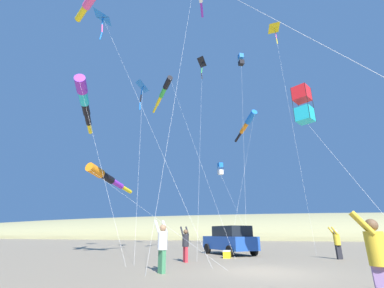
{
  "coord_description": "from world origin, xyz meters",
  "views": [
    {
      "loc": [
        11.28,
        0.19,
        1.4
      ],
      "look_at": [
        -8.42,
        -4.95,
        8.4
      ],
      "focal_mm": 24.23,
      "sensor_mm": 36.0,
      "label": 1
    }
  ],
  "objects_px": {
    "kite_delta_checkered_midright": "(103,17)",
    "kite_windsock_rainbow_low_near": "(106,177)",
    "kite_delta_magenta_far_left": "(275,29)",
    "person_bystander_far": "(185,242)",
    "kite_windsock_long_streamer_left": "(247,123)",
    "parked_car": "(230,240)",
    "kite_box_white_trailing": "(220,169)",
    "person_child_green_jacket": "(377,254)",
    "kite_windsock_red_high_left": "(164,91)",
    "kite_delta_teal_far_right": "(203,62)",
    "kite_delta_purple_drifting": "(143,87)",
    "cooler_box": "(227,254)",
    "person_child_grey_jacket": "(162,243)",
    "person_adult_flyer": "(337,241)",
    "kite_windsock_striped_overhead": "(84,101)",
    "kite_box_black_fish_shape": "(241,60)",
    "kite_box_long_streamer_right": "(303,104)"
  },
  "relations": [
    {
      "from": "kite_windsock_long_streamer_left",
      "to": "kite_delta_teal_far_right",
      "type": "relative_size",
      "value": 0.7
    },
    {
      "from": "kite_box_black_fish_shape",
      "to": "kite_delta_purple_drifting",
      "type": "bearing_deg",
      "value": -43.01
    },
    {
      "from": "kite_windsock_rainbow_low_near",
      "to": "person_child_green_jacket",
      "type": "bearing_deg",
      "value": 50.64
    },
    {
      "from": "cooler_box",
      "to": "kite_windsock_rainbow_low_near",
      "type": "height_order",
      "value": "kite_windsock_rainbow_low_near"
    },
    {
      "from": "cooler_box",
      "to": "kite_box_white_trailing",
      "type": "xyz_separation_m",
      "value": [
        -14.93,
        -2.35,
        8.77
      ]
    },
    {
      "from": "parked_car",
      "to": "cooler_box",
      "type": "height_order",
      "value": "parked_car"
    },
    {
      "from": "person_child_green_jacket",
      "to": "kite_delta_purple_drifting",
      "type": "xyz_separation_m",
      "value": [
        -12.02,
        -11.43,
        12.69
      ]
    },
    {
      "from": "kite_windsock_striped_overhead",
      "to": "kite_windsock_rainbow_low_near",
      "type": "distance_m",
      "value": 5.97
    },
    {
      "from": "kite_delta_purple_drifting",
      "to": "kite_delta_checkered_midright",
      "type": "distance_m",
      "value": 7.25
    },
    {
      "from": "cooler_box",
      "to": "person_bystander_far",
      "type": "distance_m",
      "value": 3.44
    },
    {
      "from": "person_adult_flyer",
      "to": "person_child_grey_jacket",
      "type": "relative_size",
      "value": 0.92
    },
    {
      "from": "kite_delta_purple_drifting",
      "to": "kite_windsock_rainbow_low_near",
      "type": "bearing_deg",
      "value": -70.65
    },
    {
      "from": "person_child_grey_jacket",
      "to": "person_child_green_jacket",
      "type": "bearing_deg",
      "value": 59.29
    },
    {
      "from": "person_bystander_far",
      "to": "kite_box_white_trailing",
      "type": "relative_size",
      "value": 0.13
    },
    {
      "from": "cooler_box",
      "to": "kite_windsock_red_high_left",
      "type": "distance_m",
      "value": 22.36
    },
    {
      "from": "parked_car",
      "to": "kite_box_white_trailing",
      "type": "height_order",
      "value": "kite_box_white_trailing"
    },
    {
      "from": "kite_delta_magenta_far_left",
      "to": "person_bystander_far",
      "type": "bearing_deg",
      "value": -36.2
    },
    {
      "from": "kite_delta_magenta_far_left",
      "to": "kite_box_black_fish_shape",
      "type": "xyz_separation_m",
      "value": [
        -4.41,
        -3.78,
        0.13
      ]
    },
    {
      "from": "person_child_green_jacket",
      "to": "kite_delta_checkered_midright",
      "type": "relative_size",
      "value": 0.09
    },
    {
      "from": "kite_delta_magenta_far_left",
      "to": "kite_windsock_rainbow_low_near",
      "type": "xyz_separation_m",
      "value": [
        5.36,
        -14.41,
        -15.85
      ]
    },
    {
      "from": "person_child_green_jacket",
      "to": "kite_delta_checkered_midright",
      "type": "height_order",
      "value": "kite_delta_checkered_midright"
    },
    {
      "from": "parked_car",
      "to": "kite_delta_purple_drifting",
      "type": "bearing_deg",
      "value": -84.76
    },
    {
      "from": "parked_car",
      "to": "kite_box_long_streamer_right",
      "type": "xyz_separation_m",
      "value": [
        6.65,
        4.66,
        6.39
      ]
    },
    {
      "from": "kite_box_long_streamer_right",
      "to": "kite_delta_teal_far_right",
      "type": "height_order",
      "value": "kite_delta_teal_far_right"
    },
    {
      "from": "parked_car",
      "to": "kite_box_white_trailing",
      "type": "bearing_deg",
      "value": -169.72
    },
    {
      "from": "kite_windsock_long_streamer_left",
      "to": "kite_delta_purple_drifting",
      "type": "relative_size",
      "value": 1.1
    },
    {
      "from": "kite_windsock_striped_overhead",
      "to": "kite_windsock_rainbow_low_near",
      "type": "xyz_separation_m",
      "value": [
        -3.48,
        0.15,
        -4.85
      ]
    },
    {
      "from": "cooler_box",
      "to": "kite_delta_teal_far_right",
      "type": "height_order",
      "value": "kite_delta_teal_far_right"
    },
    {
      "from": "kite_box_long_streamer_right",
      "to": "kite_delta_magenta_far_left",
      "type": "distance_m",
      "value": 17.58
    },
    {
      "from": "cooler_box",
      "to": "kite_delta_purple_drifting",
      "type": "relative_size",
      "value": 0.04
    },
    {
      "from": "cooler_box",
      "to": "kite_windsock_rainbow_low_near",
      "type": "distance_m",
      "value": 10.81
    },
    {
      "from": "kite_windsock_long_streamer_left",
      "to": "kite_delta_purple_drifting",
      "type": "height_order",
      "value": "kite_windsock_long_streamer_left"
    },
    {
      "from": "kite_windsock_red_high_left",
      "to": "kite_delta_teal_far_right",
      "type": "distance_m",
      "value": 6.09
    },
    {
      "from": "kite_windsock_long_streamer_left",
      "to": "kite_windsock_rainbow_low_near",
      "type": "xyz_separation_m",
      "value": [
        13.43,
        -10.72,
        -9.09
      ]
    },
    {
      "from": "person_child_grey_jacket",
      "to": "kite_box_long_streamer_right",
      "type": "xyz_separation_m",
      "value": [
        -2.53,
        6.11,
        6.32
      ]
    },
    {
      "from": "kite_windsock_red_high_left",
      "to": "kite_delta_teal_far_right",
      "type": "relative_size",
      "value": 0.85
    },
    {
      "from": "kite_delta_purple_drifting",
      "to": "kite_delta_teal_far_right",
      "type": "relative_size",
      "value": 0.64
    },
    {
      "from": "person_bystander_far",
      "to": "cooler_box",
      "type": "bearing_deg",
      "value": 149.08
    },
    {
      "from": "person_adult_flyer",
      "to": "kite_windsock_striped_overhead",
      "type": "xyz_separation_m",
      "value": [
        3.23,
        -15.71,
        9.43
      ]
    },
    {
      "from": "kite_windsock_red_high_left",
      "to": "person_bystander_far",
      "type": "bearing_deg",
      "value": 27.35
    },
    {
      "from": "kite_box_black_fish_shape",
      "to": "kite_windsock_rainbow_low_near",
      "type": "bearing_deg",
      "value": -47.42
    },
    {
      "from": "person_child_grey_jacket",
      "to": "kite_box_white_trailing",
      "type": "bearing_deg",
      "value": -177.86
    },
    {
      "from": "kite_windsock_red_high_left",
      "to": "person_child_grey_jacket",
      "type": "bearing_deg",
      "value": 22.36
    },
    {
      "from": "person_child_green_jacket",
      "to": "kite_box_long_streamer_right",
      "type": "xyz_separation_m",
      "value": [
        -6.01,
        0.24,
        6.34
      ]
    },
    {
      "from": "kite_box_black_fish_shape",
      "to": "parked_car",
      "type": "bearing_deg",
      "value": -9.29
    },
    {
      "from": "kite_delta_magenta_far_left",
      "to": "kite_windsock_long_streamer_left",
      "type": "bearing_deg",
      "value": -155.4
    },
    {
      "from": "person_adult_flyer",
      "to": "kite_box_white_trailing",
      "type": "distance_m",
      "value": 18.38
    },
    {
      "from": "kite_box_long_streamer_right",
      "to": "person_child_green_jacket",
      "type": "bearing_deg",
      "value": -2.3
    },
    {
      "from": "kite_delta_checkered_midright",
      "to": "kite_windsock_rainbow_low_near",
      "type": "distance_m",
      "value": 14.31
    },
    {
      "from": "kite_box_long_streamer_right",
      "to": "kite_windsock_long_streamer_left",
      "type": "relative_size",
      "value": 0.53
    }
  ]
}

